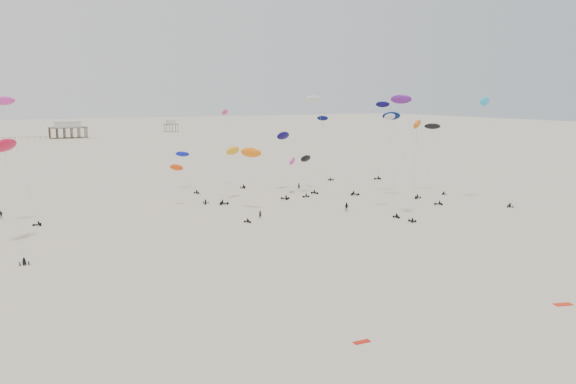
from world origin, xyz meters
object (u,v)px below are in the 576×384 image
pavilion_main (68,131)px  pavilion_small (171,127)px  rig_4 (327,130)px  rig_0 (186,163)px  spectator_0 (260,218)px

pavilion_main → pavilion_small: bearing=23.2°
pavilion_main → rig_4: 233.39m
pavilion_main → rig_4: bearing=-80.7°
pavilion_main → rig_0: (6.54, -210.09, 2.90)m
rig_0 → rig_4: size_ratio=0.49×
rig_0 → spectator_0: 41.97m
rig_4 → spectator_0: (-28.52, -21.34, -16.03)m
rig_4 → pavilion_main: bearing=-128.0°
pavilion_small → pavilion_main: bearing=-156.8°
pavilion_main → spectator_0: bearing=-87.9°
pavilion_small → rig_0: size_ratio=0.71×
pavilion_small → rig_4: size_ratio=0.35×
pavilion_small → spectator_0: pavilion_small is taller
pavilion_small → rig_0: rig_0 is taller
rig_0 → spectator_0: (2.58, -41.28, -7.13)m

